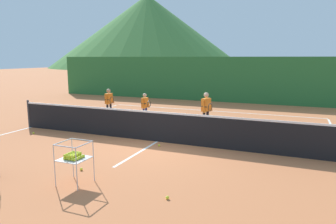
# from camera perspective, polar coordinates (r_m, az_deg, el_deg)

# --- Properties ---
(ground_plane) EXTENTS (120.00, 120.00, 0.00)m
(ground_plane) POSITION_cam_1_polar(r_m,az_deg,el_deg) (9.90, -1.98, -5.46)
(ground_plane) COLOR #C67042
(line_baseline_far) EXTENTS (10.67, 0.08, 0.01)m
(line_baseline_far) POSITION_cam_1_polar(r_m,az_deg,el_deg) (15.70, 7.66, 0.24)
(line_baseline_far) COLOR white
(line_baseline_far) RESTS_ON ground
(line_sideline_west) EXTENTS (0.08, 12.26, 0.01)m
(line_sideline_west) POSITION_cam_1_polar(r_m,az_deg,el_deg) (13.01, -23.88, -2.56)
(line_sideline_west) COLOR white
(line_sideline_west) RESTS_ON ground
(line_service_center) EXTENTS (0.08, 5.13, 0.01)m
(line_service_center) POSITION_cam_1_polar(r_m,az_deg,el_deg) (9.90, -1.98, -5.44)
(line_service_center) COLOR white
(line_service_center) RESTS_ON ground
(tennis_net) EXTENTS (10.91, 0.08, 1.05)m
(tennis_net) POSITION_cam_1_polar(r_m,az_deg,el_deg) (9.78, -2.00, -2.64)
(tennis_net) COLOR #333338
(tennis_net) RESTS_ON ground
(student_0) EXTENTS (0.40, 0.62, 1.29)m
(student_0) POSITION_cam_1_polar(r_m,az_deg,el_deg) (13.91, -10.83, 2.12)
(student_0) COLOR black
(student_0) RESTS_ON ground
(student_1) EXTENTS (0.39, 0.58, 1.19)m
(student_1) POSITION_cam_1_polar(r_m,az_deg,el_deg) (12.86, -4.25, 1.37)
(student_1) COLOR navy
(student_1) RESTS_ON ground
(student_2) EXTENTS (0.42, 0.71, 1.38)m
(student_2) POSITION_cam_1_polar(r_m,az_deg,el_deg) (11.52, 7.05, 0.88)
(student_2) COLOR black
(student_2) RESTS_ON ground
(ball_cart) EXTENTS (0.58, 0.58, 0.90)m
(ball_cart) POSITION_cam_1_polar(r_m,az_deg,el_deg) (6.82, -16.98, -7.83)
(ball_cart) COLOR #B7B7BC
(ball_cart) RESTS_ON ground
(tennis_ball_0) EXTENTS (0.07, 0.07, 0.07)m
(tennis_ball_0) POSITION_cam_1_polar(r_m,az_deg,el_deg) (11.83, -23.54, -3.57)
(tennis_ball_0) COLOR yellow
(tennis_ball_0) RESTS_ON ground
(tennis_ball_1) EXTENTS (0.07, 0.07, 0.07)m
(tennis_ball_1) POSITION_cam_1_polar(r_m,az_deg,el_deg) (6.05, -0.12, -15.48)
(tennis_ball_1) COLOR yellow
(tennis_ball_1) RESTS_ON ground
(tennis_ball_3) EXTENTS (0.07, 0.07, 0.07)m
(tennis_ball_3) POSITION_cam_1_polar(r_m,az_deg,el_deg) (7.72, -15.68, -10.09)
(tennis_ball_3) COLOR yellow
(tennis_ball_3) RESTS_ON ground
(tennis_ball_5) EXTENTS (0.07, 0.07, 0.07)m
(tennis_ball_5) POSITION_cam_1_polar(r_m,az_deg,el_deg) (9.36, -1.65, -6.16)
(tennis_ball_5) COLOR yellow
(tennis_ball_5) RESTS_ON ground
(windscreen_fence) EXTENTS (23.48, 0.08, 2.70)m
(windscreen_fence) POSITION_cam_1_polar(r_m,az_deg,el_deg) (18.83, 10.49, 5.89)
(windscreen_fence) COLOR #286B33
(windscreen_fence) RESTS_ON ground
(hill_0) EXTENTS (53.81, 53.81, 19.76)m
(hill_0) POSITION_cam_1_polar(r_m,az_deg,el_deg) (89.81, -3.78, 14.58)
(hill_0) COLOR #427A38
(hill_0) RESTS_ON ground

